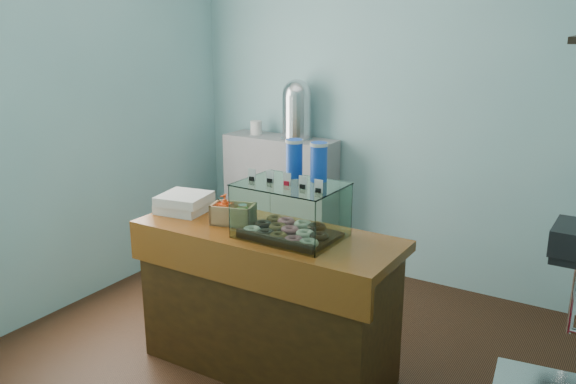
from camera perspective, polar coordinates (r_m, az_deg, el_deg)
The scene contains 8 objects.
ground at distance 4.12m, azimuth 0.08°, elevation -14.48°, with size 3.50×3.50×0.00m, color black.
room_shell at distance 3.56m, azimuth 0.52°, elevation 9.81°, with size 3.54×3.04×2.82m.
counter at distance 3.71m, azimuth -2.00°, elevation -10.08°, with size 1.60×0.60×0.90m.
back_shelf at distance 5.37m, azimuth -0.71°, elevation -0.62°, with size 1.00×0.32×1.10m, color gray.
display_case at distance 3.42m, azimuth 0.53°, elevation -1.36°, with size 0.58×0.43×0.53m.
condiment_crate at distance 3.66m, azimuth -5.27°, elevation -1.99°, with size 0.28×0.22×0.18m.
pastry_boxes at distance 3.92m, azimuth -9.68°, elevation -1.00°, with size 0.34×0.34×0.12m.
coffee_urn at distance 5.12m, azimuth 0.83°, elevation 7.87°, with size 0.27×0.27×0.50m.
Camera 1 is at (1.86, -3.02, 2.10)m, focal length 38.00 mm.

